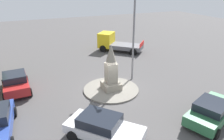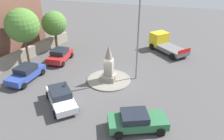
{
  "view_description": "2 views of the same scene",
  "coord_description": "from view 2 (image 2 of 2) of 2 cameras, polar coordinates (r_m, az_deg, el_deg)",
  "views": [
    {
      "loc": [
        13.94,
        -5.99,
        8.05
      ],
      "look_at": [
        0.26,
        -0.03,
        1.86
      ],
      "focal_mm": 33.64,
      "sensor_mm": 36.0,
      "label": 1
    },
    {
      "loc": [
        19.04,
        5.96,
        11.45
      ],
      "look_at": [
        0.88,
        0.59,
        1.72
      ],
      "focal_mm": 35.77,
      "sensor_mm": 36.0,
      "label": 2
    }
  ],
  "objects": [
    {
      "name": "streetlamp",
      "position": [
        21.41,
        6.8,
        10.44
      ],
      "size": [
        3.43,
        0.28,
        9.0
      ],
      "color": "slate",
      "rests_on": "ground"
    },
    {
      "name": "car_blue_far_side",
      "position": [
        24.38,
        -21.12,
        -0.73
      ],
      "size": [
        4.43,
        2.2,
        1.53
      ],
      "color": "#2D479E",
      "rests_on": "ground"
    },
    {
      "name": "ground_plane",
      "position": [
        23.0,
        -0.78,
        -2.65
      ],
      "size": [
        80.0,
        80.0,
        0.0
      ],
      "primitive_type": "plane",
      "color": "#4F4C4C"
    },
    {
      "name": "stone_boundary_wall",
      "position": [
        29.51,
        -20.92,
        3.99
      ],
      "size": [
        14.84,
        3.71,
        1.41
      ],
      "primitive_type": "cube",
      "rotation": [
        0.0,
        0.0,
        6.08
      ],
      "color": "gray",
      "rests_on": "ground"
    },
    {
      "name": "traffic_island",
      "position": [
        22.97,
        -0.78,
        -2.52
      ],
      "size": [
        4.47,
        4.47,
        0.12
      ],
      "primitive_type": "cylinder",
      "color": "gray",
      "rests_on": "ground"
    },
    {
      "name": "tree_mid_cluster",
      "position": [
        30.78,
        -14.56,
        11.42
      ],
      "size": [
        3.22,
        3.22,
        5.16
      ],
      "color": "brown",
      "rests_on": "ground"
    },
    {
      "name": "car_red_parked_right",
      "position": [
        27.59,
        -13.13,
        3.74
      ],
      "size": [
        3.92,
        2.21,
        1.54
      ],
      "color": "#B22323",
      "rests_on": "ground"
    },
    {
      "name": "monument",
      "position": [
        22.19,
        -0.81,
        1.25
      ],
      "size": [
        1.38,
        1.38,
        3.71
      ],
      "color": "gray",
      "rests_on": "traffic_island"
    },
    {
      "name": "car_white_passing",
      "position": [
        19.57,
        -12.94,
        -6.75
      ],
      "size": [
        4.4,
        4.19,
        1.43
      ],
      "color": "silver",
      "rests_on": "ground"
    },
    {
      "name": "car_green_parked_left",
      "position": [
        16.75,
        6.35,
        -12.73
      ],
      "size": [
        3.28,
        4.65,
        1.43
      ],
      "color": "#2D6B42",
      "rests_on": "ground"
    },
    {
      "name": "tree_near_wall",
      "position": [
        27.15,
        -21.93,
        10.48
      ],
      "size": [
        3.82,
        3.82,
        6.45
      ],
      "color": "brown",
      "rests_on": "ground"
    },
    {
      "name": "truck_yellow_near_island",
      "position": [
        30.66,
        13.29,
        6.58
      ],
      "size": [
        5.36,
        5.47,
        2.24
      ],
      "color": "yellow",
      "rests_on": "ground"
    }
  ]
}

